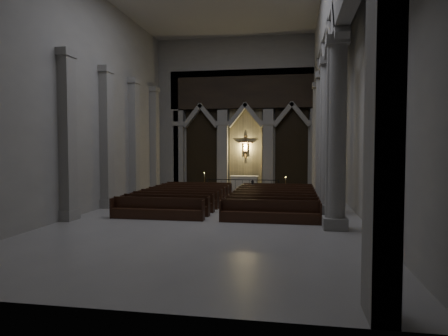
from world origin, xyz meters
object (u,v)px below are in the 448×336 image
altar (244,183)px  worshipper (252,190)px  pews (227,202)px  candle_stand_right (285,190)px  altar_rail (242,184)px  candle_stand_left (204,188)px

altar → worshipper: 4.31m
pews → worshipper: worshipper is taller
pews → candle_stand_right: bearing=63.6°
altar_rail → worshipper: worshipper is taller
candle_stand_left → candle_stand_right: bearing=-2.2°
altar_rail → candle_stand_left: (-2.82, -0.42, -0.29)m
altar → altar_rail: altar is taller
altar → candle_stand_right: size_ratio=1.63×
worshipper → pews: bearing=-81.2°
altar_rail → worshipper: (1.08, -3.20, -0.09)m
altar → worshipper: (1.06, -4.17, -0.07)m
worshipper → altar_rail: bearing=133.0°
pews → worshipper: bearing=74.5°
candle_stand_left → altar: bearing=25.9°
altar → candle_stand_right: candle_stand_right is taller
altar_rail → candle_stand_right: (3.21, -0.65, -0.35)m
altar → worshipper: worshipper is taller
candle_stand_left → pews: candle_stand_left is taller
candle_stand_left → pews: bearing=-67.2°
candle_stand_right → candle_stand_left: bearing=177.8°
altar_rail → pews: altar_rail is taller
candle_stand_right → worshipper: 3.34m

